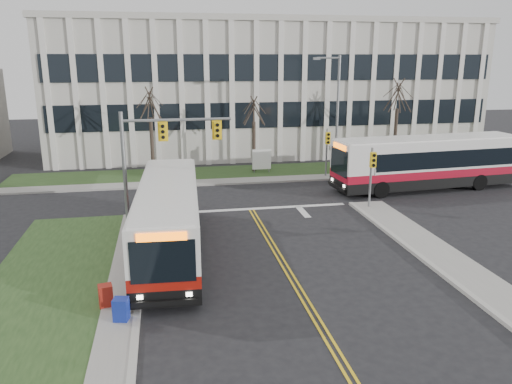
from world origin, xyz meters
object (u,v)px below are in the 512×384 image
Objects in this scene: directory_sign at (262,160)px; newspaper_box_red at (106,297)px; newspaper_box_blue at (121,311)px; streetlight at (335,109)px; bus_main at (169,220)px; bus_cross at (427,164)px.

directory_sign is 23.03m from newspaper_box_red.
directory_sign reaches higher than newspaper_box_blue.
directory_sign is 23.85m from newspaper_box_blue.
streetlight reaches higher than newspaper_box_blue.
bus_main is 12.93× the size of newspaper_box_blue.
directory_sign reaches higher than newspaper_box_red.
bus_main reaches higher than newspaper_box_blue.
bus_main is at bearing 86.69° from newspaper_box_blue.
newspaper_box_red is (-20.53, -14.11, -1.33)m from bus_cross.
streetlight is at bearing 40.28° from newspaper_box_red.
bus_cross is (5.06, -5.35, -3.39)m from streetlight.
newspaper_box_red is (-2.44, -5.21, -1.16)m from bus_main.
directory_sign is 12.52m from bus_cross.
newspaper_box_blue and newspaper_box_red have the same top height.
newspaper_box_blue is (-19.89, -15.30, -1.33)m from bus_cross.
bus_main is at bearing -132.45° from streetlight.
newspaper_box_blue is at bearing -112.96° from directory_sign.
streetlight is 9.68× the size of newspaper_box_red.
directory_sign is 17.27m from bus_main.
streetlight reaches higher than newspaper_box_red.
directory_sign is 2.11× the size of newspaper_box_blue.
bus_main is 12.93× the size of newspaper_box_red.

